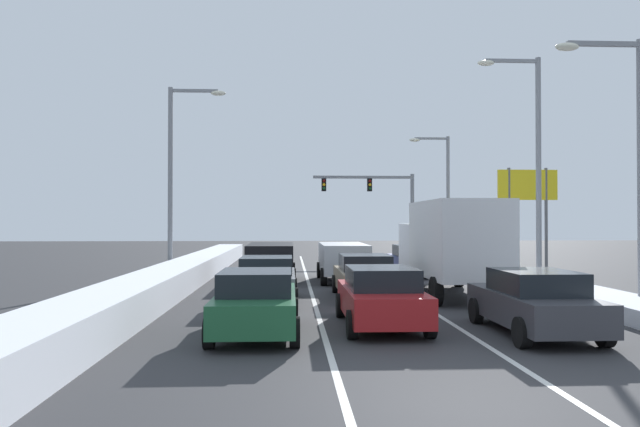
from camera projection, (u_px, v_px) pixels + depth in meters
ground_plane at (356, 292)px, 22.50m from camera, size 120.00×120.00×0.00m
lane_stripe_between_right_lane_and_center_lane at (386, 282)px, 26.20m from camera, size 0.14×39.79×0.01m
lane_stripe_between_center_lane_and_left_lane at (308, 282)px, 26.03m from camera, size 0.14×39.79×0.01m
snow_bank_right_shoulder at (505, 276)px, 26.46m from camera, size 1.96×39.79×0.47m
snow_bank_left_shoulder at (185, 272)px, 25.77m from camera, size 1.75×39.79×0.93m
sedan_charcoal_right_lane_nearest at (534, 302)px, 14.08m from camera, size 2.00×4.50×1.51m
box_truck_right_lane_second at (451, 243)px, 21.32m from camera, size 2.53×7.20×3.36m
sedan_navy_right_lane_third at (412, 260)px, 29.22m from camera, size 2.00×4.50×1.51m
sedan_red_center_lane_nearest at (381, 297)px, 15.06m from camera, size 2.00×4.50×1.51m
sedan_tan_center_lane_second at (364, 276)px, 20.79m from camera, size 2.00×4.50×1.51m
suv_silver_center_lane_third at (343, 258)px, 26.60m from camera, size 2.16×4.90×1.67m
sedan_green_left_lane_nearest at (256, 302)px, 14.02m from camera, size 2.00×4.50×1.51m
sedan_gray_left_lane_second at (267, 279)px, 19.54m from camera, size 2.00×4.50×1.51m
suv_black_left_lane_third at (271, 259)px, 26.35m from camera, size 2.16×4.90×1.67m
traffic_light_gantry at (381, 197)px, 44.44m from camera, size 7.54×0.47×6.20m
street_lamp_right_near at (629, 148)px, 17.52m from camera, size 2.66×0.36×8.01m
street_lamp_right_mid at (531, 151)px, 24.75m from camera, size 2.66×0.36×9.46m
street_lamp_right_far at (443, 187)px, 39.19m from camera, size 2.66×0.36×8.25m
street_lamp_left_mid at (178, 165)px, 27.75m from camera, size 2.66×0.36×8.89m
roadside_sign_right at (528, 196)px, 31.68m from camera, size 3.20×0.16×5.50m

